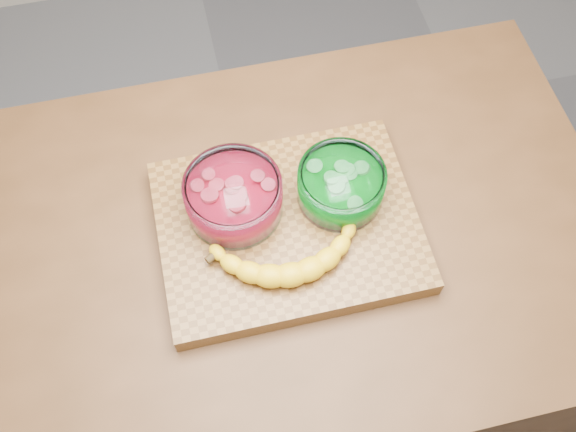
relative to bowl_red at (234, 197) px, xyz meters
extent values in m
plane|color=#5D5D62|center=(0.08, -0.05, -0.98)|extent=(3.50, 3.50, 0.00)
cube|color=#4C2D16|center=(0.08, -0.05, -0.53)|extent=(1.20, 0.80, 0.90)
cube|color=brown|center=(0.08, -0.05, -0.06)|extent=(0.45, 0.35, 0.04)
cylinder|color=white|center=(0.00, 0.00, 0.00)|extent=(0.17, 0.17, 0.08)
cylinder|color=red|center=(0.00, 0.00, -0.01)|extent=(0.15, 0.15, 0.04)
cylinder|color=#FF506A|center=(0.00, 0.00, 0.02)|extent=(0.14, 0.14, 0.02)
cylinder|color=white|center=(0.19, -0.02, 0.00)|extent=(0.15, 0.15, 0.07)
cylinder|color=#029318|center=(0.19, -0.02, -0.01)|extent=(0.13, 0.13, 0.04)
cylinder|color=#6BE371|center=(0.19, -0.02, 0.02)|extent=(0.12, 0.12, 0.02)
camera|label=1|loc=(-0.03, -0.56, 0.94)|focal=40.00mm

